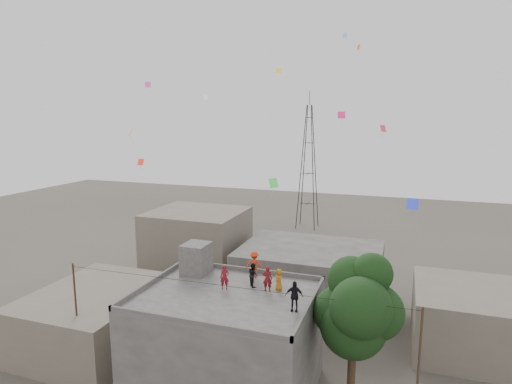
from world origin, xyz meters
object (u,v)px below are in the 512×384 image
(tree, at_px, (357,309))
(transmission_tower, at_px, (308,167))
(person_dark_adult, at_px, (294,296))
(person_red_adult, at_px, (267,279))
(stair_head_box, at_px, (196,258))

(tree, relative_size, transmission_tower, 0.45)
(person_dark_adult, bearing_deg, person_red_adult, 129.48)
(stair_head_box, height_order, person_dark_adult, stair_head_box)
(tree, bearing_deg, person_red_adult, 172.25)
(stair_head_box, bearing_deg, tree, -10.74)
(stair_head_box, bearing_deg, person_dark_adult, -23.98)
(tree, bearing_deg, transmission_tower, 106.09)
(stair_head_box, xyz_separation_m, person_dark_adult, (7.42, -3.30, -0.18))
(stair_head_box, distance_m, transmission_tower, 37.46)
(transmission_tower, xyz_separation_m, person_red_adult, (6.09, -38.69, -2.20))
(transmission_tower, relative_size, person_dark_adult, 12.20)
(stair_head_box, height_order, person_red_adult, stair_head_box)
(tree, xyz_separation_m, person_red_adult, (-5.28, 0.72, 0.76))
(tree, height_order, person_dark_adult, tree)
(tree, height_order, transmission_tower, transmission_tower)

